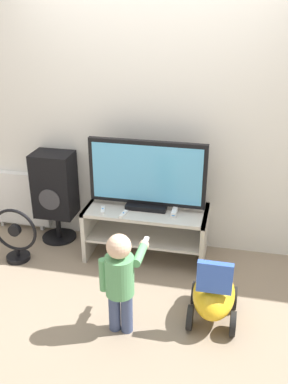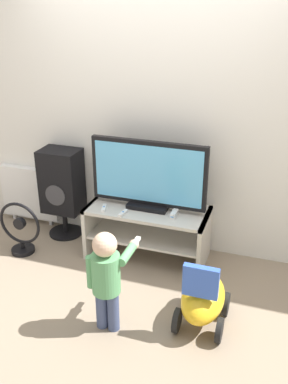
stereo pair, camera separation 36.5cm
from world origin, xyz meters
TOP-DOWN VIEW (x-y plane):
  - ground_plane at (0.00, 0.00)m, footprint 16.00×16.00m
  - wall_back at (0.00, 0.57)m, footprint 10.00×0.06m
  - tv_stand at (0.00, 0.25)m, footprint 1.09×0.49m
  - television at (0.00, 0.27)m, footprint 1.04×0.20m
  - game_console at (0.26, 0.20)m, footprint 0.04×0.16m
  - remote_primary at (-0.37, 0.11)m, footprint 0.07×0.13m
  - remote_secondary at (-0.17, 0.07)m, footprint 0.05×0.13m
  - child at (0.03, -0.75)m, footprint 0.30×0.45m
  - speaker_tower at (-0.93, 0.38)m, footprint 0.38×0.34m
  - floor_fan at (-1.15, -0.07)m, footprint 0.43×0.22m
  - ride_on_toy at (0.67, -0.49)m, footprint 0.35×0.54m
  - radiator at (-1.40, 0.50)m, footprint 0.65×0.08m

SIDE VIEW (x-z plane):
  - ground_plane at x=0.00m, z-range 0.00..0.00m
  - ride_on_toy at x=0.67m, z-range -0.07..0.51m
  - floor_fan at x=-1.15m, z-range -0.03..0.49m
  - tv_stand at x=0.00m, z-range 0.08..0.58m
  - radiator at x=-1.40m, z-range 0.03..0.65m
  - child at x=0.03m, z-range 0.07..0.86m
  - remote_primary at x=-0.37m, z-range 0.50..0.52m
  - remote_secondary at x=-0.17m, z-range 0.50..0.52m
  - game_console at x=0.26m, z-range 0.50..0.54m
  - speaker_tower at x=-0.93m, z-range 0.11..1.01m
  - television at x=0.00m, z-range 0.49..1.12m
  - wall_back at x=0.00m, z-range 0.00..2.60m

